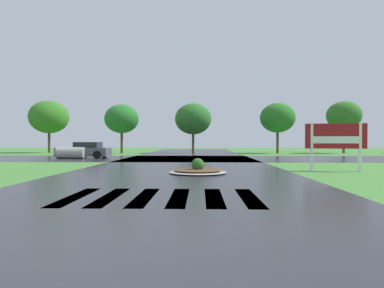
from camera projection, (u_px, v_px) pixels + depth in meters
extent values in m
cube|color=#478438|center=(116.00, 269.00, 3.80)|extent=(120.00, 120.00, 0.10)
cube|color=#2B2B30|center=(177.00, 175.00, 13.79)|extent=(10.39, 80.00, 0.01)
cube|color=#2B2B30|center=(188.00, 158.00, 26.09)|extent=(90.00, 9.35, 0.01)
cube|color=white|center=(75.00, 197.00, 8.36)|extent=(0.45, 2.88, 0.01)
cube|color=white|center=(110.00, 197.00, 8.34)|extent=(0.45, 2.88, 0.01)
cube|color=white|center=(144.00, 197.00, 8.32)|extent=(0.45, 2.88, 0.01)
cube|color=white|center=(179.00, 197.00, 8.29)|extent=(0.45, 2.88, 0.01)
cube|color=white|center=(214.00, 197.00, 8.27)|extent=(0.45, 2.88, 0.01)
cube|color=white|center=(249.00, 198.00, 8.24)|extent=(0.45, 2.88, 0.01)
cube|color=white|center=(360.00, 147.00, 15.19)|extent=(0.14, 0.14, 2.33)
cube|color=white|center=(312.00, 147.00, 15.56)|extent=(0.14, 0.14, 2.33)
cube|color=maroon|center=(336.00, 136.00, 15.37)|extent=(2.78, 0.49, 1.20)
cube|color=white|center=(336.00, 140.00, 15.37)|extent=(2.12, 0.40, 0.34)
ellipsoid|color=#9E9B93|center=(198.00, 172.00, 14.25)|extent=(2.54, 2.37, 0.12)
ellipsoid|color=brown|center=(198.00, 170.00, 14.25)|extent=(2.08, 1.95, 0.10)
sphere|color=#2D6023|center=(198.00, 165.00, 14.25)|extent=(0.56, 0.56, 0.56)
cube|color=#4C545B|center=(84.00, 152.00, 26.48)|extent=(4.25, 1.79, 0.69)
cube|color=#1E232B|center=(88.00, 145.00, 26.46)|extent=(1.98, 1.54, 0.47)
cylinder|color=black|center=(62.00, 155.00, 25.67)|extent=(0.64, 0.23, 0.64)
cylinder|color=black|center=(71.00, 154.00, 27.43)|extent=(0.64, 0.23, 0.64)
cylinder|color=black|center=(97.00, 155.00, 25.53)|extent=(0.64, 0.23, 0.64)
cylinder|color=black|center=(104.00, 154.00, 27.30)|extent=(0.64, 0.23, 0.64)
cylinder|color=#9E9B93|center=(65.00, 153.00, 25.78)|extent=(1.31, 1.02, 0.93)
cylinder|color=#9E9B93|center=(78.00, 153.00, 25.67)|extent=(1.31, 1.02, 0.93)
cylinder|color=#4C3823|center=(49.00, 142.00, 38.42)|extent=(0.28, 0.28, 2.66)
ellipsoid|color=#357721|center=(49.00, 117.00, 38.38)|extent=(4.58, 4.58, 3.89)
cylinder|color=#4C3823|center=(122.00, 142.00, 36.53)|extent=(0.28, 0.28, 2.57)
ellipsoid|color=#287328|center=(122.00, 119.00, 36.50)|extent=(3.84, 3.84, 3.26)
cylinder|color=#4C3823|center=(193.00, 142.00, 37.17)|extent=(0.28, 0.28, 2.48)
ellipsoid|color=#2B6827|center=(193.00, 119.00, 37.14)|extent=(4.20, 4.20, 3.57)
cylinder|color=#4C3823|center=(277.00, 142.00, 36.52)|extent=(0.28, 0.28, 2.66)
ellipsoid|color=#2B7224|center=(278.00, 118.00, 36.49)|extent=(3.95, 3.95, 3.35)
cylinder|color=#4C3823|center=(344.00, 140.00, 36.87)|extent=(0.28, 0.28, 2.98)
ellipsoid|color=#2E6D24|center=(344.00, 115.00, 36.83)|extent=(3.83, 3.83, 3.26)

